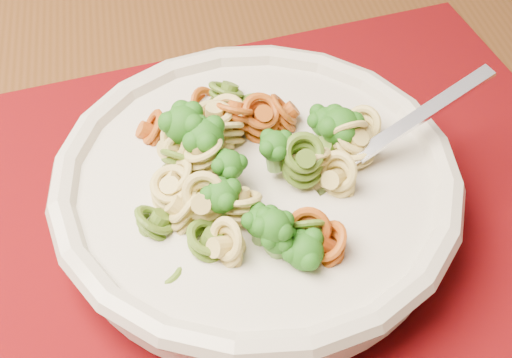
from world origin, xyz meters
TOP-DOWN VIEW (x-y plane):
  - dining_table at (0.69, -0.37)m, footprint 1.68×1.38m
  - placemat at (0.64, -0.49)m, footprint 0.58×0.49m
  - pasta_bowl at (0.63, -0.48)m, footprint 0.28×0.28m
  - pasta_broccoli_heap at (0.63, -0.48)m, footprint 0.24×0.24m
  - fork at (0.67, -0.51)m, footprint 0.18×0.04m

SIDE VIEW (x-z plane):
  - dining_table at x=0.69m, z-range 0.29..1.07m
  - placemat at x=0.64m, z-range 0.78..0.78m
  - pasta_bowl at x=0.63m, z-range 0.79..0.84m
  - fork at x=0.67m, z-range 0.79..0.87m
  - pasta_broccoli_heap at x=0.63m, z-range 0.80..0.86m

